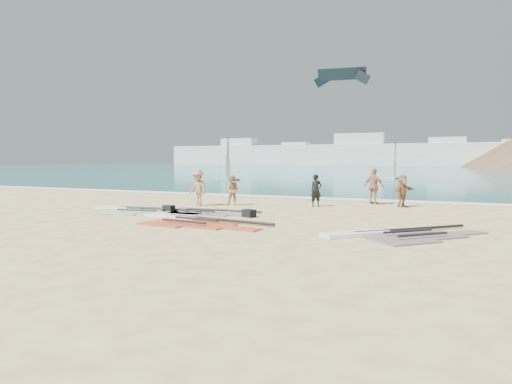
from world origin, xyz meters
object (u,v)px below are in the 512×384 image
at_px(gear_bag_near, 169,209).
at_px(beachgoer_back, 374,186).
at_px(rig_grey, 196,211).
at_px(person_wetsuit, 316,190).
at_px(rig_green, 137,210).
at_px(beachgoer_right, 403,191).
at_px(beachgoer_left, 233,190).
at_px(beachgoer_mid, 198,188).
at_px(gear_bag_far, 249,213).
at_px(rig_orange, 395,235).
at_px(rig_red, 188,220).

xyz_separation_m(gear_bag_near, beachgoer_back, (8.46, 7.24, 0.83)).
height_order(rig_grey, person_wetsuit, person_wetsuit).
xyz_separation_m(rig_green, person_wetsuit, (7.40, 5.26, 0.80)).
relative_size(person_wetsuit, beachgoer_back, 0.86).
bearing_deg(beachgoer_right, gear_bag_near, 150.66).
bearing_deg(beachgoer_left, gear_bag_near, -132.78).
xyz_separation_m(person_wetsuit, beachgoer_back, (2.64, 2.32, 0.14)).
distance_m(person_wetsuit, beachgoer_mid, 6.28).
distance_m(gear_bag_near, gear_bag_far, 4.23).
relative_size(rig_orange, rig_red, 0.82).
xyz_separation_m(gear_bag_near, beachgoer_left, (1.58, 3.71, 0.66)).
distance_m(beachgoer_back, beachgoer_right, 1.73).
height_order(person_wetsuit, beachgoer_right, person_wetsuit).
bearing_deg(rig_green, person_wetsuit, 28.83).
height_order(beachgoer_left, beachgoer_mid, beachgoer_mid).
distance_m(rig_orange, beachgoer_mid, 11.84).
bearing_deg(beachgoer_mid, beachgoer_left, 49.71).
relative_size(rig_grey, rig_red, 0.85).
distance_m(beachgoer_left, beachgoer_right, 8.87).
distance_m(gear_bag_near, beachgoer_left, 4.09).
bearing_deg(beachgoer_right, beachgoer_back, 91.39).
bearing_deg(rig_grey, gear_bag_near, -167.53).
distance_m(rig_orange, person_wetsuit, 8.78).
bearing_deg(person_wetsuit, beachgoer_back, 1.43).
bearing_deg(beachgoer_back, beachgoer_right, 176.31).
height_order(rig_grey, gear_bag_near, gear_bag_near).
distance_m(beachgoer_left, beachgoer_mid, 1.90).
height_order(rig_orange, beachgoer_right, beachgoer_right).
distance_m(rig_red, gear_bag_near, 3.45).
height_order(rig_orange, beachgoer_left, beachgoer_left).
height_order(gear_bag_near, beachgoer_left, beachgoer_left).
height_order(rig_orange, beachgoer_mid, beachgoer_mid).
bearing_deg(rig_red, rig_orange, 6.52).
relative_size(rig_grey, beachgoer_left, 3.23).
relative_size(gear_bag_near, beachgoer_mid, 0.26).
xyz_separation_m(rig_red, beachgoer_back, (5.94, 9.59, 0.94)).
bearing_deg(beachgoer_mid, beachgoer_right, 42.07).
distance_m(rig_orange, rig_red, 7.91).
relative_size(rig_green, beachgoer_mid, 3.13).
bearing_deg(beachgoer_back, person_wetsuit, 63.97).
bearing_deg(beachgoer_mid, beachgoer_back, 49.51).
xyz_separation_m(rig_orange, beachgoer_mid, (-10.53, 5.35, 0.92)).
height_order(rig_red, beachgoer_left, beachgoer_left).
bearing_deg(rig_orange, person_wetsuit, 78.60).
xyz_separation_m(rig_grey, beachgoer_left, (0.31, 3.36, 0.77)).
distance_m(rig_green, rig_orange, 12.20).
relative_size(rig_grey, person_wetsuit, 3.09).
distance_m(gear_bag_far, person_wetsuit, 5.39).
bearing_deg(beachgoer_right, person_wetsuit, 138.09).
xyz_separation_m(beachgoer_mid, beachgoer_right, (10.11, 3.63, -0.13)).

